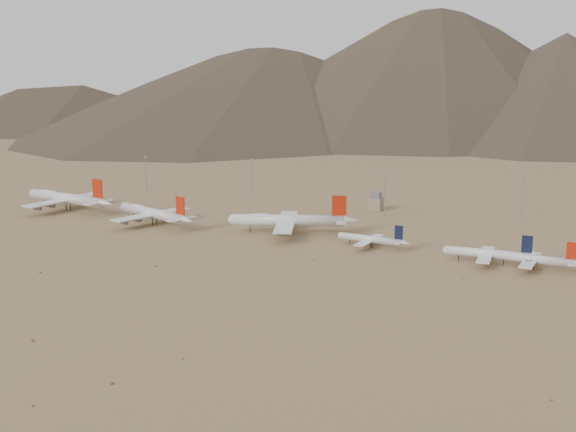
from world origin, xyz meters
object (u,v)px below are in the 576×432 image
at_px(narrowbody_b, 490,254).
at_px(control_tower, 376,202).
at_px(narrowbody_a, 372,239).
at_px(widebody_east, 289,220).
at_px(widebody_west, 67,198).
at_px(widebody_centre, 153,213).

distance_m(narrowbody_b, control_tower, 132.28).
bearing_deg(narrowbody_b, narrowbody_a, 170.01).
bearing_deg(widebody_east, control_tower, 53.49).
distance_m(widebody_west, narrowbody_a, 208.10).
xyz_separation_m(narrowbody_a, narrowbody_b, (59.84, -4.87, 0.60)).
bearing_deg(control_tower, widebody_centre, -136.74).
xyz_separation_m(widebody_centre, widebody_east, (80.79, 14.30, 0.62)).
xyz_separation_m(widebody_centre, control_tower, (103.03, 96.95, -1.53)).
height_order(narrowbody_a, control_tower, narrowbody_a).
bearing_deg(narrowbody_a, widebody_east, 173.07).
bearing_deg(control_tower, widebody_east, -105.06).
distance_m(narrowbody_a, control_tower, 97.16).
height_order(narrowbody_a, narrowbody_b, narrowbody_b).
height_order(widebody_west, widebody_centre, widebody_west).
bearing_deg(narrowbody_a, widebody_centre, -174.27).
xyz_separation_m(widebody_west, narrowbody_a, (207.97, -6.37, -3.54)).
height_order(widebody_west, widebody_east, widebody_west).
bearing_deg(widebody_west, narrowbody_a, 5.51).
bearing_deg(widebody_east, widebody_centre, 168.59).
bearing_deg(widebody_west, narrowbody_b, 4.86).
bearing_deg(narrowbody_a, narrowbody_b, -0.84).
relative_size(widebody_west, narrowbody_a, 1.91).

